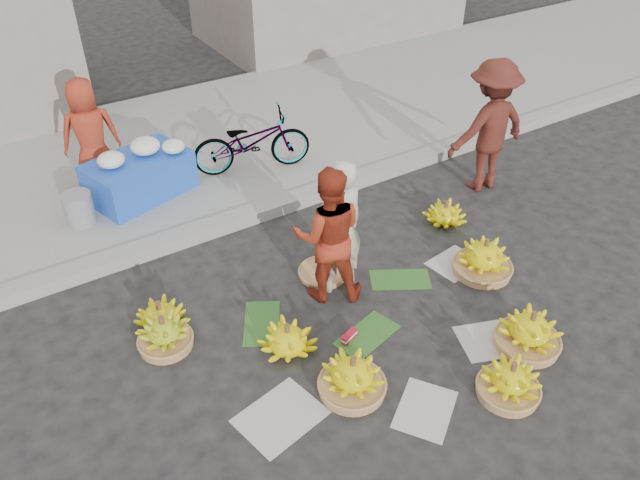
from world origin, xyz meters
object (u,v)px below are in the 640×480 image
vendor_cream (339,227)px  flower_table (140,174)px  banana_bunch_0 (288,339)px  banana_bunch_4 (484,258)px  bicycle (252,142)px

vendor_cream → flower_table: (-1.20, 2.72, -0.35)m
banana_bunch_0 → banana_bunch_4: bearing=-2.6°
banana_bunch_0 → bicycle: size_ratio=0.40×
banana_bunch_0 → flower_table: size_ratio=0.44×
banana_bunch_0 → flower_table: flower_table is taller
vendor_cream → flower_table: vendor_cream is taller
banana_bunch_4 → vendor_cream: bearing=156.2°
vendor_cream → bicycle: vendor_cream is taller
banana_bunch_0 → banana_bunch_4: 2.41m
banana_bunch_4 → flower_table: size_ratio=0.46×
banana_bunch_0 → bicycle: bearing=68.4°
flower_table → banana_bunch_0: bearing=-101.8°
vendor_cream → banana_bunch_0: bearing=30.2°
bicycle → banana_bunch_4: bearing=-143.9°
bicycle → banana_bunch_0: bearing=174.0°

